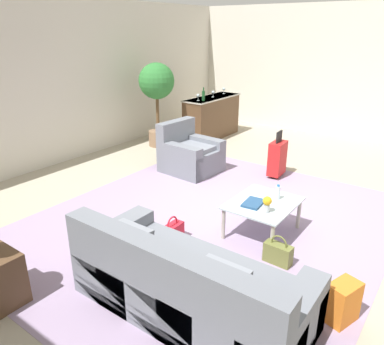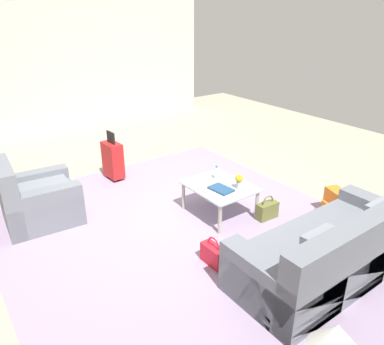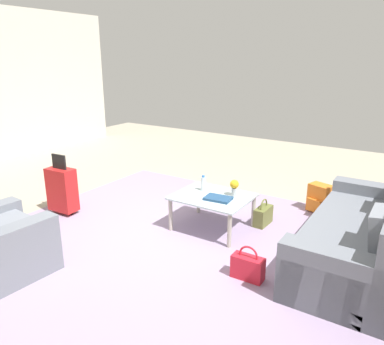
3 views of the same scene
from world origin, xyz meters
name	(u,v)px [view 2 (image 2 of 3)]	position (x,y,z in m)	size (l,w,h in m)	color
ground_plane	(175,212)	(0.00, 0.00, 0.00)	(12.00, 12.00, 0.00)	#A89E89
wall_right	(52,64)	(5.06, 0.00, 1.55)	(0.12, 8.00, 3.10)	beige
area_rug	(187,235)	(-0.60, 0.20, 0.00)	(5.20, 4.40, 0.01)	#9984A3
couch	(334,254)	(-2.20, -0.60, 0.30)	(0.97, 2.24, 0.88)	slate
armchair	(35,202)	(0.91, 1.67, 0.30)	(0.94, 1.01, 0.92)	slate
coffee_table	(220,189)	(-0.40, -0.50, 0.39)	(0.93, 0.77, 0.45)	silver
water_bottle	(216,173)	(-0.20, -0.60, 0.54)	(0.06, 0.06, 0.20)	silver
coffee_table_book	(221,189)	(-0.52, -0.42, 0.46)	(0.32, 0.22, 0.03)	navy
flower_vase	(239,180)	(-0.62, -0.65, 0.57)	(0.11, 0.11, 0.21)	#B2B7BC
table_lamp	(335,341)	(-3.20, 1.00, 0.98)	(0.32, 0.32, 0.56)	#ADA899
suitcase_red	(113,159)	(1.60, 0.20, 0.36)	(0.41, 0.24, 0.85)	red
handbag_red	(213,255)	(-1.26, 0.30, 0.13)	(0.32, 0.14, 0.36)	red
handbag_olive	(267,210)	(-0.90, -0.95, 0.13)	(0.15, 0.33, 0.36)	olive
backpack_orange	(335,203)	(-1.40, -1.79, 0.19)	(0.35, 0.32, 0.40)	orange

